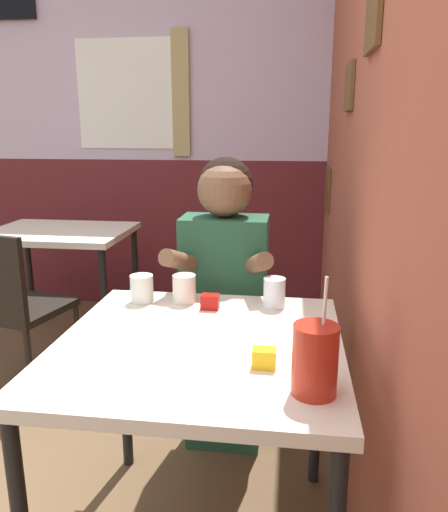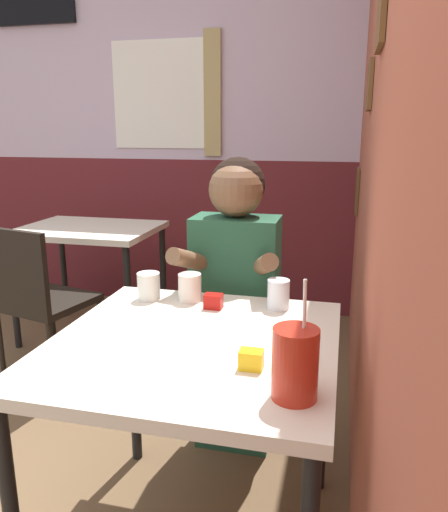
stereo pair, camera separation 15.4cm
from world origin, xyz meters
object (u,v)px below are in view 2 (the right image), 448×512
(background_table, at_px, (89,240))
(cocktail_pitcher, at_px, (295,364))
(main_table, at_px, (194,362))
(chair_near_window, at_px, (37,294))
(person_seated, at_px, (235,298))

(background_table, distance_m, cocktail_pitcher, 2.27)
(main_table, height_order, background_table, same)
(chair_near_window, distance_m, cocktail_pitcher, 1.81)
(main_table, bearing_deg, person_seated, 90.57)
(cocktail_pitcher, bearing_deg, main_table, 141.16)
(main_table, height_order, person_seated, person_seated)
(chair_near_window, relative_size, person_seated, 0.70)
(main_table, distance_m, cocktail_pitcher, 0.43)
(main_table, xyz_separation_m, cocktail_pitcher, (0.32, -0.25, 0.16))
(main_table, height_order, chair_near_window, chair_near_window)
(chair_near_window, bearing_deg, person_seated, 1.18)
(main_table, relative_size, chair_near_window, 0.97)
(background_table, height_order, cocktail_pitcher, cocktail_pitcher)
(background_table, height_order, person_seated, person_seated)
(background_table, xyz_separation_m, cocktail_pitcher, (1.46, -1.74, 0.17))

